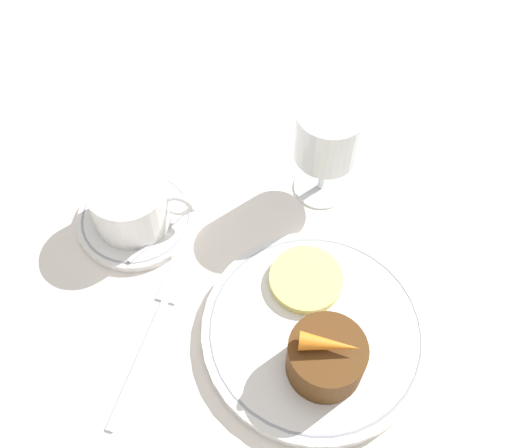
{
  "coord_description": "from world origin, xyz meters",
  "views": [
    {
      "loc": [
        -0.06,
        -0.28,
        0.57
      ],
      "look_at": [
        -0.09,
        0.07,
        0.04
      ],
      "focal_mm": 42.0,
      "sensor_mm": 36.0,
      "label": 1
    }
  ],
  "objects_px": {
    "wine_glass": "(327,139)",
    "dessert_cake": "(326,358)",
    "dinner_plate": "(315,331)",
    "coffee_cup": "(131,203)",
    "fork": "(157,320)"
  },
  "relations": [
    {
      "from": "wine_glass",
      "to": "fork",
      "type": "relative_size",
      "value": 0.67
    },
    {
      "from": "coffee_cup",
      "to": "dessert_cake",
      "type": "distance_m",
      "value": 0.27
    },
    {
      "from": "coffee_cup",
      "to": "dessert_cake",
      "type": "relative_size",
      "value": 1.53
    },
    {
      "from": "dinner_plate",
      "to": "coffee_cup",
      "type": "xyz_separation_m",
      "value": [
        -0.21,
        0.12,
        0.03
      ]
    },
    {
      "from": "dinner_plate",
      "to": "wine_glass",
      "type": "relative_size",
      "value": 1.82
    },
    {
      "from": "dinner_plate",
      "to": "dessert_cake",
      "type": "distance_m",
      "value": 0.05
    },
    {
      "from": "wine_glass",
      "to": "dessert_cake",
      "type": "height_order",
      "value": "wine_glass"
    },
    {
      "from": "wine_glass",
      "to": "dessert_cake",
      "type": "xyz_separation_m",
      "value": [
        0.01,
        -0.23,
        -0.05
      ]
    },
    {
      "from": "dessert_cake",
      "to": "dinner_plate",
      "type": "bearing_deg",
      "value": 103.38
    },
    {
      "from": "dinner_plate",
      "to": "coffee_cup",
      "type": "relative_size",
      "value": 2.03
    },
    {
      "from": "coffee_cup",
      "to": "fork",
      "type": "height_order",
      "value": "coffee_cup"
    },
    {
      "from": "coffee_cup",
      "to": "wine_glass",
      "type": "bearing_deg",
      "value": 18.43
    },
    {
      "from": "wine_glass",
      "to": "dinner_plate",
      "type": "bearing_deg",
      "value": -90.13
    },
    {
      "from": "wine_glass",
      "to": "dessert_cake",
      "type": "relative_size",
      "value": 1.71
    },
    {
      "from": "coffee_cup",
      "to": "fork",
      "type": "bearing_deg",
      "value": -69.09
    }
  ]
}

